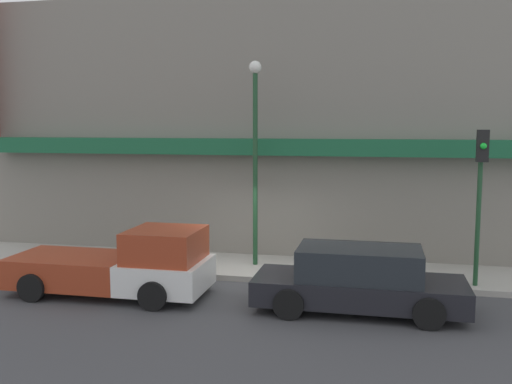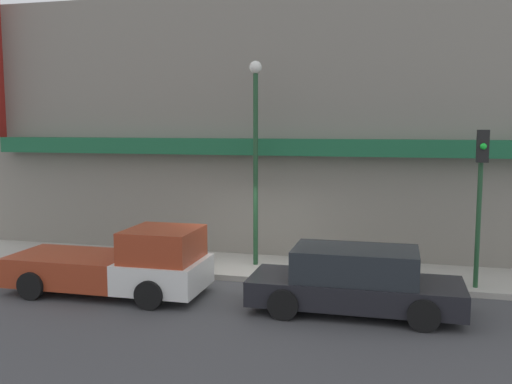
# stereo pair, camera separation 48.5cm
# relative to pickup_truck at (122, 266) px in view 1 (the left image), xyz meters

# --- Properties ---
(ground_plane) EXTENTS (80.00, 80.00, 0.00)m
(ground_plane) POSITION_rel_pickup_truck_xyz_m (2.72, 1.79, -0.76)
(ground_plane) COLOR #424244
(sidewalk) EXTENTS (36.00, 2.69, 0.16)m
(sidewalk) POSITION_rel_pickup_truck_xyz_m (2.72, 3.13, -0.68)
(sidewalk) COLOR #ADA89E
(sidewalk) RESTS_ON ground
(building) EXTENTS (19.80, 3.80, 10.29)m
(building) POSITION_rel_pickup_truck_xyz_m (2.70, 5.95, 3.41)
(building) COLOR gray
(building) RESTS_ON ground
(pickup_truck) EXTENTS (5.05, 2.14, 1.73)m
(pickup_truck) POSITION_rel_pickup_truck_xyz_m (0.00, 0.00, 0.00)
(pickup_truck) COLOR white
(pickup_truck) RESTS_ON ground
(parked_car) EXTENTS (4.79, 2.00, 1.49)m
(parked_car) POSITION_rel_pickup_truck_xyz_m (5.85, 0.00, -0.03)
(parked_car) COLOR black
(parked_car) RESTS_ON ground
(fire_hydrant) EXTENTS (0.20, 0.20, 0.60)m
(fire_hydrant) POSITION_rel_pickup_truck_xyz_m (5.95, 2.63, -0.30)
(fire_hydrant) COLOR yellow
(fire_hydrant) RESTS_ON sidewalk
(street_lamp) EXTENTS (0.36, 0.36, 5.92)m
(street_lamp) POSITION_rel_pickup_truck_xyz_m (2.71, 3.20, 3.07)
(street_lamp) COLOR #1E4728
(street_lamp) RESTS_ON sidewalk
(traffic_light) EXTENTS (0.28, 0.42, 3.99)m
(traffic_light) POSITION_rel_pickup_truck_xyz_m (8.73, 2.15, 2.13)
(traffic_light) COLOR #1E4728
(traffic_light) RESTS_ON sidewalk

